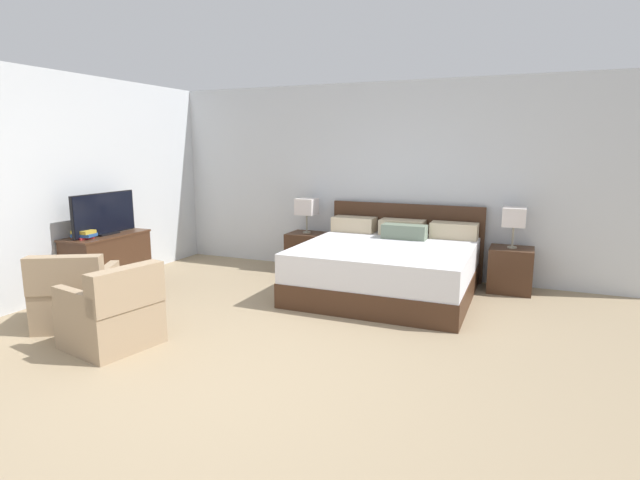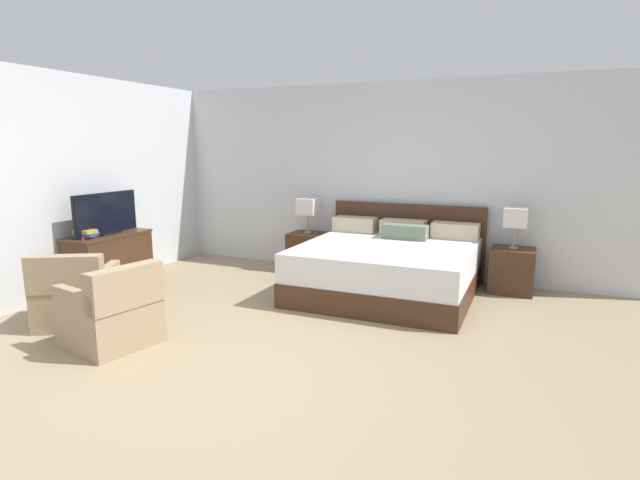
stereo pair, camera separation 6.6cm
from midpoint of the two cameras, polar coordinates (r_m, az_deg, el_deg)
ground_plane at (r=4.00m, az=-11.52°, el=-15.85°), size 11.35×11.35×0.00m
wall_back at (r=7.06m, az=6.20°, el=6.88°), size 7.17×0.06×2.63m
wall_left at (r=6.83m, az=-25.22°, el=5.81°), size 0.06×5.58×2.63m
bed at (r=6.10m, az=8.05°, el=-3.10°), size 2.07×1.97×1.01m
nightstand_left at (r=7.20m, az=-1.09°, el=-1.33°), size 0.51×0.46×0.55m
nightstand_right at (r=6.57m, az=21.34°, el=-3.25°), size 0.51×0.46×0.55m
table_lamp_left at (r=7.09m, az=-1.11°, el=3.81°), size 0.27×0.27×0.50m
table_lamp_right at (r=6.46m, az=21.73°, el=2.37°), size 0.27×0.27×0.50m
dresser at (r=6.77m, az=-22.68°, el=-2.18°), size 0.49×1.06×0.70m
tv at (r=6.67m, az=-23.00°, el=2.74°), size 0.18×0.95×0.51m
book_red_cover at (r=6.51m, az=-25.01°, el=0.30°), size 0.23×0.21×0.03m
book_blue_cover at (r=6.49m, az=-24.92°, el=0.56°), size 0.27×0.23×0.04m
book_small_top at (r=6.49m, az=-24.99°, el=0.90°), size 0.24×0.18×0.04m
armchair_by_window at (r=5.58m, az=-25.74°, el=-5.88°), size 0.93×0.94×0.76m
armchair_companion at (r=4.87m, az=-22.24°, el=-7.93°), size 0.81×0.80×0.76m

